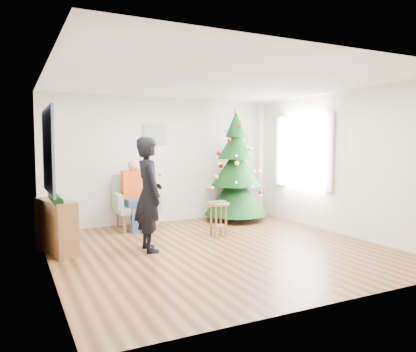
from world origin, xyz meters
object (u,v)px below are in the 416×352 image
stool (218,219)px  console (56,226)px  christmas_tree (236,169)px  armchair (136,209)px  standing_man (149,194)px

stool → console: size_ratio=0.59×
christmas_tree → console: bearing=-164.0°
armchair → christmas_tree: bearing=-0.8°
armchair → standing_man: bearing=-97.2°
christmas_tree → standing_man: 2.95m
christmas_tree → console: christmas_tree is taller
standing_man → christmas_tree: bearing=-55.6°
armchair → standing_man: standing_man is taller
stool → standing_man: (-1.44, -0.43, 0.57)m
christmas_tree → armchair: size_ratio=2.36×
christmas_tree → stool: bearing=-131.6°
stool → console: console is taller
stool → armchair: (-1.16, 1.27, 0.08)m
christmas_tree → console: (-3.77, -1.08, -0.70)m
standing_man → console: bearing=69.9°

